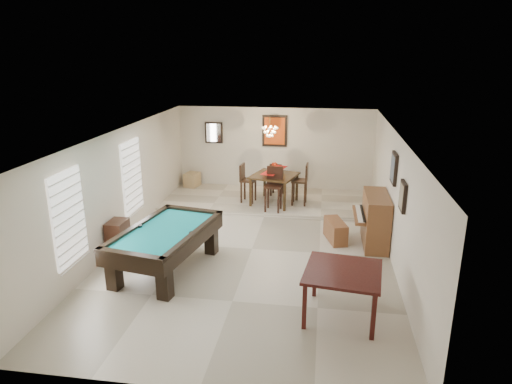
% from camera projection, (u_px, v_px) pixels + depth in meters
% --- Properties ---
extents(ground_plane, '(6.00, 9.00, 0.02)m').
position_uv_depth(ground_plane, '(252.00, 249.00, 10.21)').
color(ground_plane, beige).
extents(wall_back, '(6.00, 0.04, 2.60)m').
position_uv_depth(wall_back, '(275.00, 150.00, 14.07)').
color(wall_back, silver).
rests_on(wall_back, ground_plane).
extents(wall_front, '(6.00, 0.04, 2.60)m').
position_uv_depth(wall_front, '(195.00, 304.00, 5.57)').
color(wall_front, silver).
rests_on(wall_front, ground_plane).
extents(wall_left, '(0.04, 9.00, 2.60)m').
position_uv_depth(wall_left, '(120.00, 188.00, 10.24)').
color(wall_left, silver).
rests_on(wall_left, ground_plane).
extents(wall_right, '(0.04, 9.00, 2.60)m').
position_uv_depth(wall_right, '(395.00, 200.00, 9.40)').
color(wall_right, silver).
rests_on(wall_right, ground_plane).
extents(ceiling, '(6.00, 9.00, 0.04)m').
position_uv_depth(ceiling, '(252.00, 134.00, 9.43)').
color(ceiling, white).
rests_on(ceiling, wall_back).
extents(dining_step, '(6.00, 2.50, 0.12)m').
position_uv_depth(dining_step, '(269.00, 201.00, 13.26)').
color(dining_step, beige).
rests_on(dining_step, ground_plane).
extents(window_left_front, '(0.06, 1.00, 1.70)m').
position_uv_depth(window_left_front, '(69.00, 218.00, 8.13)').
color(window_left_front, white).
rests_on(window_left_front, wall_left).
extents(window_left_rear, '(0.06, 1.00, 1.70)m').
position_uv_depth(window_left_rear, '(132.00, 176.00, 10.77)').
color(window_left_rear, white).
rests_on(window_left_rear, wall_left).
extents(pool_table, '(1.82, 2.76, 0.85)m').
position_uv_depth(pool_table, '(166.00, 250.00, 9.14)').
color(pool_table, black).
rests_on(pool_table, ground_plane).
extents(square_table, '(1.36, 1.36, 0.84)m').
position_uv_depth(square_table, '(342.00, 293.00, 7.53)').
color(square_table, black).
rests_on(square_table, ground_plane).
extents(upright_piano, '(0.79, 1.41, 1.18)m').
position_uv_depth(upright_piano, '(369.00, 220.00, 10.32)').
color(upright_piano, brown).
rests_on(upright_piano, ground_plane).
extents(piano_bench, '(0.56, 0.93, 0.48)m').
position_uv_depth(piano_bench, '(335.00, 231.00, 10.60)').
color(piano_bench, brown).
rests_on(piano_bench, ground_plane).
extents(apothecary_chest, '(0.36, 0.53, 0.80)m').
position_uv_depth(apothecary_chest, '(118.00, 239.00, 9.75)').
color(apothecary_chest, black).
rests_on(apothecary_chest, ground_plane).
extents(dining_table, '(1.41, 1.41, 0.95)m').
position_uv_depth(dining_table, '(274.00, 187.00, 12.75)').
color(dining_table, black).
rests_on(dining_table, dining_step).
extents(flower_vase, '(0.14, 0.14, 0.24)m').
position_uv_depth(flower_vase, '(274.00, 166.00, 12.57)').
color(flower_vase, red).
rests_on(flower_vase, dining_table).
extents(dining_chair_south, '(0.48, 0.48, 1.18)m').
position_uv_depth(dining_chair_south, '(273.00, 190.00, 12.11)').
color(dining_chair_south, black).
rests_on(dining_chair_south, dining_step).
extents(dining_chair_north, '(0.41, 0.41, 0.97)m').
position_uv_depth(dining_chair_north, '(277.00, 179.00, 13.49)').
color(dining_chair_north, black).
rests_on(dining_chair_north, dining_step).
extents(dining_chair_west, '(0.45, 0.45, 1.09)m').
position_uv_depth(dining_chair_west, '(248.00, 183.00, 12.85)').
color(dining_chair_west, black).
rests_on(dining_chair_west, dining_step).
extents(dining_chair_east, '(0.45, 0.45, 1.16)m').
position_uv_depth(dining_chair_east, '(299.00, 184.00, 12.64)').
color(dining_chair_east, black).
rests_on(dining_chair_east, dining_step).
extents(corner_bench, '(0.49, 0.56, 0.43)m').
position_uv_depth(corner_bench, '(192.00, 180.00, 14.40)').
color(corner_bench, tan).
rests_on(corner_bench, dining_step).
extents(chandelier, '(0.44, 0.44, 0.60)m').
position_uv_depth(chandelier, '(270.00, 128.00, 12.57)').
color(chandelier, '#FFE5B2').
rests_on(chandelier, ceiling).
extents(back_painting, '(0.75, 0.06, 0.95)m').
position_uv_depth(back_painting, '(275.00, 131.00, 13.85)').
color(back_painting, '#D84C14').
rests_on(back_painting, wall_back).
extents(back_mirror, '(0.55, 0.06, 0.65)m').
position_uv_depth(back_mirror, '(214.00, 133.00, 14.15)').
color(back_mirror, white).
rests_on(back_mirror, wall_back).
extents(right_picture_upper, '(0.06, 0.55, 0.65)m').
position_uv_depth(right_picture_upper, '(394.00, 168.00, 9.51)').
color(right_picture_upper, slate).
rests_on(right_picture_upper, wall_right).
extents(right_picture_lower, '(0.06, 0.45, 0.55)m').
position_uv_depth(right_picture_lower, '(403.00, 196.00, 8.34)').
color(right_picture_lower, gray).
rests_on(right_picture_lower, wall_right).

